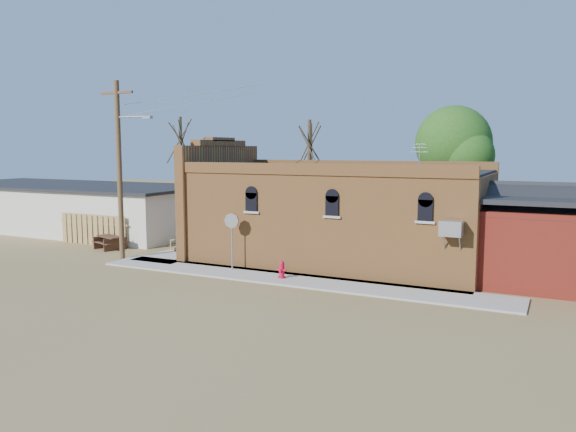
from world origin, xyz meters
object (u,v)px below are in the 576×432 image
at_px(brick_bar, 333,215).
at_px(picnic_table, 110,240).
at_px(stop_sign, 232,226).
at_px(utility_pole, 120,166).
at_px(trash_barrel, 202,244).
at_px(fire_hydrant, 282,270).

distance_m(brick_bar, picnic_table, 12.92).
xyz_separation_m(brick_bar, stop_sign, (-3.34, -4.15, -0.23)).
relative_size(utility_pole, trash_barrel, 11.23).
relative_size(brick_bar, utility_pole, 1.82).
bearing_deg(utility_pole, stop_sign, 1.27).
bearing_deg(stop_sign, trash_barrel, 154.99).
bearing_deg(brick_bar, stop_sign, -128.81).
xyz_separation_m(brick_bar, fire_hydrant, (-0.50, -4.69, -1.89)).
xyz_separation_m(fire_hydrant, picnic_table, (-12.08, 2.40, 0.04)).
bearing_deg(fire_hydrant, trash_barrel, 146.50).
bearing_deg(brick_bar, trash_barrel, -172.61).
height_order(trash_barrel, picnic_table, trash_barrel).
distance_m(trash_barrel, picnic_table, 5.48).
relative_size(brick_bar, trash_barrel, 20.46).
relative_size(stop_sign, picnic_table, 1.24).
relative_size(fire_hydrant, stop_sign, 0.29).
distance_m(utility_pole, trash_barrel, 6.00).
bearing_deg(fire_hydrant, stop_sign, 164.76).
height_order(utility_pole, fire_hydrant, utility_pole).
relative_size(utility_pole, stop_sign, 3.41).
distance_m(brick_bar, stop_sign, 5.33).
bearing_deg(utility_pole, brick_bar, 23.69).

